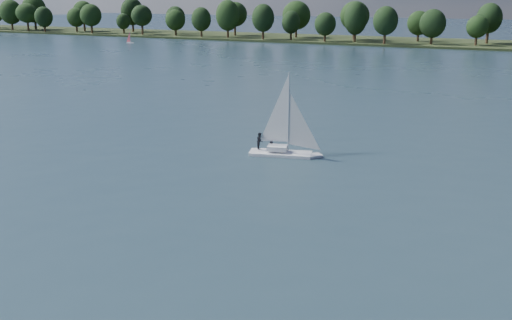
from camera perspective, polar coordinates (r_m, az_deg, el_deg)
The scene contains 6 objects.
ground at distance 110.55m, azimuth 9.13°, elevation 7.09°, with size 700.00×700.00×0.00m, color #233342.
far_shore at distance 219.73m, azimuth 17.56°, elevation 11.01°, with size 660.00×40.00×1.50m, color black.
sailboat at distance 62.45m, azimuth 2.57°, elevation 2.84°, with size 7.64×3.75×9.69m.
dinghy_pink at distance 217.96m, azimuth -12.47°, elevation 11.61°, with size 2.94×1.62×4.43m.
pontoon at distance 278.33m, azimuth -19.63°, elevation 11.77°, with size 4.00×2.00×0.50m, color slate.
treeline at distance 219.94m, azimuth 12.22°, elevation 13.48°, with size 562.23×73.98×17.92m.
Camera 1 is at (30.13, -4.97, 17.14)m, focal length 40.00 mm.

